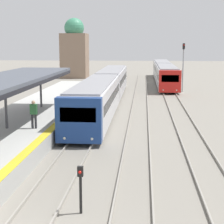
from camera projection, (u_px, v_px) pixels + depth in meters
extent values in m
cube|color=#4C515B|center=(4.00, 80.00, 21.61)|extent=(4.00, 18.82, 0.20)
cube|color=black|center=(38.00, 84.00, 21.48)|extent=(0.08, 18.82, 0.24)
cylinder|color=#47474C|center=(6.00, 105.00, 21.88)|extent=(0.16, 0.16, 2.78)
cylinder|color=#47474C|center=(41.00, 89.00, 29.25)|extent=(0.16, 0.16, 2.78)
cylinder|color=#2D2D33|center=(32.00, 121.00, 22.02)|extent=(0.14, 0.14, 0.85)
cylinder|color=#2D2D33|center=(36.00, 121.00, 22.01)|extent=(0.14, 0.14, 0.85)
cube|color=#2D6638|center=(34.00, 109.00, 21.88)|extent=(0.40, 0.22, 0.60)
sphere|color=tan|center=(33.00, 102.00, 21.81)|extent=(0.22, 0.22, 0.22)
cube|color=navy|center=(79.00, 120.00, 21.33)|extent=(2.64, 0.70, 2.61)
cube|color=black|center=(78.00, 115.00, 20.94)|extent=(2.06, 0.04, 0.83)
sphere|color=#EFEACC|center=(64.00, 138.00, 21.24)|extent=(0.16, 0.16, 0.16)
sphere|color=#EFEACC|center=(92.00, 139.00, 21.11)|extent=(0.16, 0.16, 0.16)
cube|color=silver|center=(96.00, 100.00, 28.81)|extent=(2.64, 14.57, 2.61)
cube|color=gray|center=(96.00, 83.00, 28.56)|extent=(2.32, 14.28, 0.12)
cube|color=black|center=(96.00, 96.00, 28.76)|extent=(2.66, 13.41, 0.68)
cylinder|color=black|center=(70.00, 129.00, 24.49)|extent=(0.12, 0.70, 0.70)
cylinder|color=black|center=(104.00, 130.00, 24.30)|extent=(0.12, 0.70, 0.70)
cylinder|color=black|center=(90.00, 106.00, 33.77)|extent=(0.12, 0.70, 0.70)
cylinder|color=black|center=(115.00, 106.00, 33.58)|extent=(0.12, 0.70, 0.70)
cube|color=silver|center=(112.00, 81.00, 43.43)|extent=(2.64, 14.57, 2.61)
cube|color=gray|center=(112.00, 69.00, 43.19)|extent=(2.32, 14.28, 0.12)
cube|color=black|center=(112.00, 79.00, 43.38)|extent=(2.66, 13.41, 0.68)
cylinder|color=black|center=(98.00, 97.00, 39.11)|extent=(0.12, 0.70, 0.70)
cylinder|color=black|center=(119.00, 97.00, 38.92)|extent=(0.12, 0.70, 0.70)
cylinder|color=black|center=(107.00, 87.00, 48.39)|extent=(0.12, 0.70, 0.70)
cylinder|color=black|center=(124.00, 87.00, 48.20)|extent=(0.12, 0.70, 0.70)
cube|color=red|center=(170.00, 81.00, 43.27)|extent=(2.55, 0.70, 2.55)
cube|color=black|center=(170.00, 79.00, 42.89)|extent=(1.99, 0.04, 0.82)
sphere|color=#EFEACC|center=(163.00, 90.00, 43.18)|extent=(0.16, 0.16, 0.16)
sphere|color=#EFEACC|center=(177.00, 90.00, 43.05)|extent=(0.16, 0.16, 0.16)
cube|color=#B7B7BC|center=(166.00, 76.00, 50.14)|extent=(2.55, 13.32, 2.55)
cube|color=gray|center=(167.00, 66.00, 49.90)|extent=(2.24, 13.06, 0.12)
cube|color=black|center=(166.00, 74.00, 50.09)|extent=(2.57, 12.26, 0.66)
cylinder|color=black|center=(159.00, 89.00, 46.21)|extent=(0.12, 0.70, 0.70)
cylinder|color=black|center=(177.00, 89.00, 46.03)|extent=(0.12, 0.70, 0.70)
cylinder|color=black|center=(157.00, 82.00, 54.69)|extent=(0.12, 0.70, 0.70)
cylinder|color=black|center=(172.00, 82.00, 54.51)|extent=(0.12, 0.70, 0.70)
cube|color=#B7B7BC|center=(162.00, 69.00, 63.54)|extent=(2.55, 13.32, 2.55)
cube|color=gray|center=(162.00, 61.00, 63.30)|extent=(2.24, 13.06, 0.12)
cube|color=black|center=(162.00, 68.00, 63.49)|extent=(2.57, 12.26, 0.66)
cylinder|color=black|center=(156.00, 79.00, 59.61)|extent=(0.12, 0.70, 0.70)
cylinder|color=black|center=(170.00, 79.00, 59.42)|extent=(0.12, 0.70, 0.70)
cylinder|color=black|center=(155.00, 74.00, 68.09)|extent=(0.12, 0.70, 0.70)
cylinder|color=black|center=(167.00, 74.00, 67.91)|extent=(0.12, 0.70, 0.70)
cylinder|color=black|center=(81.00, 195.00, 13.03)|extent=(0.10, 0.10, 1.36)
cube|color=black|center=(80.00, 171.00, 12.87)|extent=(0.20, 0.14, 0.36)
sphere|color=red|center=(80.00, 172.00, 12.79)|extent=(0.11, 0.11, 0.11)
cylinder|color=gray|center=(183.00, 68.00, 45.61)|extent=(0.14, 0.14, 5.88)
cube|color=black|center=(184.00, 46.00, 45.14)|extent=(0.28, 0.20, 0.70)
sphere|color=red|center=(184.00, 45.00, 45.00)|extent=(0.14, 0.14, 0.14)
cube|color=#89705B|center=(75.00, 56.00, 64.51)|extent=(4.38, 4.38, 7.54)
sphere|color=#3D8966|center=(74.00, 28.00, 63.66)|extent=(3.37, 3.37, 3.37)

